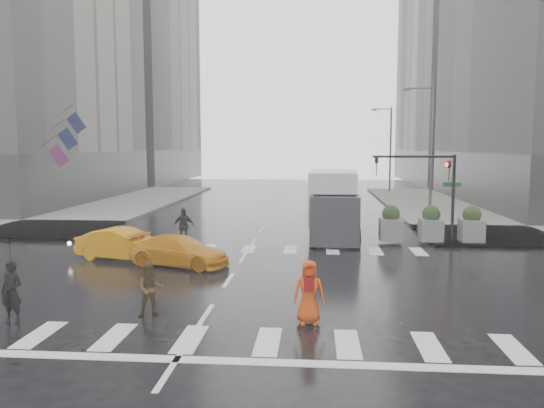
# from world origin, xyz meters

# --- Properties ---
(ground) EXTENTS (120.00, 120.00, 0.00)m
(ground) POSITION_xyz_m (0.00, 0.00, 0.00)
(ground) COLOR black
(ground) RESTS_ON ground
(sidewalk_nw) EXTENTS (35.00, 35.00, 0.15)m
(sidewalk_nw) POSITION_xyz_m (-19.50, 17.50, 0.07)
(sidewalk_nw) COLOR gray
(sidewalk_nw) RESTS_ON ground
(building_nw_far) EXTENTS (26.05, 26.05, 44.00)m
(building_nw_far) POSITION_xyz_m (-29.00, 56.00, 20.19)
(building_nw_far) COLOR #5E5C57
(building_nw_far) RESTS_ON ground
(building_ne_far) EXTENTS (26.05, 26.05, 36.00)m
(building_ne_far) POSITION_xyz_m (29.00, 56.00, 16.27)
(building_ne_far) COLOR gray
(building_ne_far) RESTS_ON ground
(road_markings) EXTENTS (18.00, 48.00, 0.01)m
(road_markings) POSITION_xyz_m (0.00, 0.00, 0.01)
(road_markings) COLOR silver
(road_markings) RESTS_ON ground
(traffic_signal_pole) EXTENTS (4.45, 0.42, 4.50)m
(traffic_signal_pole) POSITION_xyz_m (9.01, 8.01, 3.22)
(traffic_signal_pole) COLOR black
(traffic_signal_pole) RESTS_ON ground
(street_lamp_near) EXTENTS (2.15, 0.22, 9.00)m
(street_lamp_near) POSITION_xyz_m (10.87, 18.00, 4.95)
(street_lamp_near) COLOR #59595B
(street_lamp_near) RESTS_ON ground
(street_lamp_far) EXTENTS (2.15, 0.22, 9.00)m
(street_lamp_far) POSITION_xyz_m (10.87, 38.00, 4.95)
(street_lamp_far) COLOR #59595B
(street_lamp_far) RESTS_ON ground
(planter_west) EXTENTS (1.10, 1.10, 1.80)m
(planter_west) POSITION_xyz_m (7.00, 8.20, 0.98)
(planter_west) COLOR gray
(planter_west) RESTS_ON ground
(planter_mid) EXTENTS (1.10, 1.10, 1.80)m
(planter_mid) POSITION_xyz_m (9.00, 8.20, 0.98)
(planter_mid) COLOR gray
(planter_mid) RESTS_ON ground
(planter_east) EXTENTS (1.10, 1.10, 1.80)m
(planter_east) POSITION_xyz_m (11.00, 8.20, 0.98)
(planter_east) COLOR gray
(planter_east) RESTS_ON ground
(flag_cluster) EXTENTS (2.87, 3.06, 4.69)m
(flag_cluster) POSITION_xyz_m (-15.08, 18.50, 5.64)
(flag_cluster) COLOR #59595B
(flag_cluster) RESTS_ON ground
(pedestrian_black) EXTENTS (1.04, 1.06, 2.43)m
(pedestrian_black) POSITION_xyz_m (-5.24, -5.12, 1.59)
(pedestrian_black) COLOR black
(pedestrian_black) RESTS_ON ground
(pedestrian_brown) EXTENTS (0.89, 0.78, 1.57)m
(pedestrian_brown) POSITION_xyz_m (-1.58, -4.20, 0.78)
(pedestrian_brown) COLOR #453218
(pedestrian_brown) RESTS_ON ground
(pedestrian_orange) EXTENTS (0.94, 0.67, 1.78)m
(pedestrian_orange) POSITION_xyz_m (3.01, -4.52, 0.90)
(pedestrian_orange) COLOR #DB460F
(pedestrian_orange) RESTS_ON ground
(pedestrian_far_a) EXTENTS (1.13, 0.75, 1.84)m
(pedestrian_far_a) POSITION_xyz_m (-3.37, 6.91, 0.92)
(pedestrian_far_a) COLOR black
(pedestrian_far_a) RESTS_ON ground
(pedestrian_far_b) EXTENTS (1.15, 1.06, 1.57)m
(pedestrian_far_b) POSITION_xyz_m (3.88, 8.82, 0.79)
(pedestrian_far_b) COLOR black
(pedestrian_far_b) RESTS_ON ground
(taxi_mid) EXTENTS (4.38, 2.48, 1.37)m
(taxi_mid) POSITION_xyz_m (-5.11, 3.15, 0.68)
(taxi_mid) COLOR orange
(taxi_mid) RESTS_ON ground
(taxi_rear) EXTENTS (4.12, 2.73, 1.24)m
(taxi_rear) POSITION_xyz_m (-2.42, 2.24, 0.62)
(taxi_rear) COLOR orange
(taxi_rear) RESTS_ON ground
(box_truck) EXTENTS (2.51, 6.69, 3.55)m
(box_truck) POSITION_xyz_m (4.13, 9.49, 1.90)
(box_truck) COLOR white
(box_truck) RESTS_ON ground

